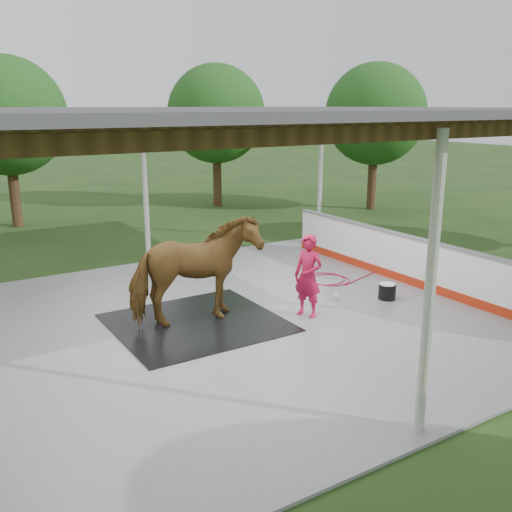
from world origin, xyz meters
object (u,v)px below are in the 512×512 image
dasher_board (405,260)px  wash_bucket (387,291)px  horse (195,271)px  handler (308,276)px

dasher_board → wash_bucket: bearing=-150.5°
horse → wash_bucket: (4.16, -0.91, -0.88)m
dasher_board → wash_bucket: (-1.25, -0.71, -0.37)m
dasher_board → horse: (-5.41, 0.20, 0.51)m
handler → dasher_board: bearing=79.0°
wash_bucket → dasher_board: bearing=29.5°
dasher_board → handler: 3.40m
wash_bucket → handler: bearing=177.0°
horse → dasher_board: bearing=-87.4°
horse → handler: bearing=-106.2°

